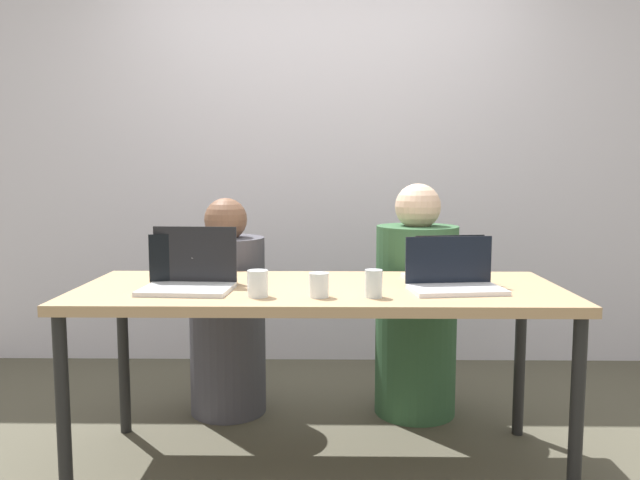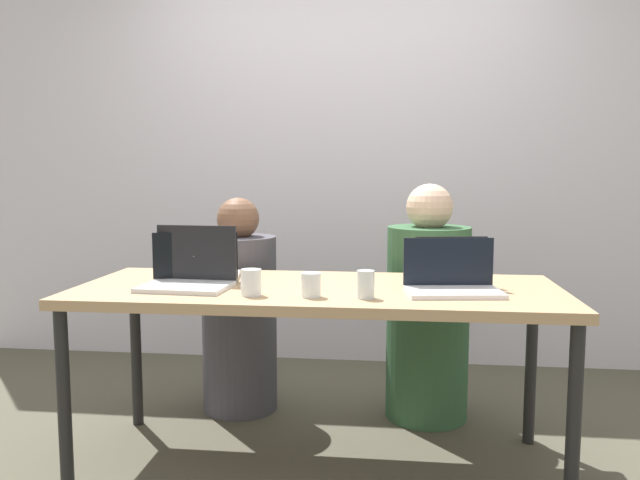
# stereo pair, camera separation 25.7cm
# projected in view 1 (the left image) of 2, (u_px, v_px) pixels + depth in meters

# --- Properties ---
(ground_plane) EXTENTS (12.00, 12.00, 0.00)m
(ground_plane) POSITION_uv_depth(u_px,v_px,m) (320.00, 466.00, 2.60)
(ground_plane) COLOR #4D493B
(back_wall) EXTENTS (5.04, 0.10, 2.59)m
(back_wall) POSITION_uv_depth(u_px,v_px,m) (323.00, 160.00, 3.97)
(back_wall) COLOR silver
(back_wall) RESTS_ON ground
(desk) EXTENTS (1.94, 0.76, 0.76)m
(desk) POSITION_uv_depth(u_px,v_px,m) (320.00, 301.00, 2.52)
(desk) COLOR tan
(desk) RESTS_ON ground
(person_on_left) EXTENTS (0.42, 0.42, 1.09)m
(person_on_left) POSITION_uv_depth(u_px,v_px,m) (227.00, 318.00, 3.14)
(person_on_left) COLOR #45444C
(person_on_left) RESTS_ON ground
(person_on_right) EXTENTS (0.45, 0.45, 1.16)m
(person_on_right) POSITION_uv_depth(u_px,v_px,m) (416.00, 313.00, 3.12)
(person_on_right) COLOR #325937
(person_on_right) RESTS_ON ground
(laptop_back_left) EXTENTS (0.39, 0.29, 0.21)m
(laptop_back_left) POSITION_uv_depth(u_px,v_px,m) (194.00, 271.00, 2.62)
(laptop_back_left) COLOR silver
(laptop_back_left) RESTS_ON desk
(laptop_front_right) EXTENTS (0.38, 0.26, 0.20)m
(laptop_front_right) POSITION_uv_depth(u_px,v_px,m) (454.00, 279.00, 2.43)
(laptop_front_right) COLOR silver
(laptop_front_right) RESTS_ON desk
(laptop_front_left) EXTENTS (0.35, 0.29, 0.24)m
(laptop_front_left) POSITION_uv_depth(u_px,v_px,m) (190.00, 276.00, 2.44)
(laptop_front_left) COLOR silver
(laptop_front_left) RESTS_ON desk
(laptop_back_right) EXTENTS (0.32, 0.26, 0.20)m
(laptop_back_right) POSITION_uv_depth(u_px,v_px,m) (444.00, 271.00, 2.62)
(laptop_back_right) COLOR silver
(laptop_back_right) RESTS_ON desk
(water_glass_right) EXTENTS (0.07, 0.07, 0.10)m
(water_glass_right) POSITION_uv_depth(u_px,v_px,m) (374.00, 285.00, 2.29)
(water_glass_right) COLOR silver
(water_glass_right) RESTS_ON desk
(water_glass_left) EXTENTS (0.08, 0.08, 0.10)m
(water_glass_left) POSITION_uv_depth(u_px,v_px,m) (258.00, 285.00, 2.30)
(water_glass_left) COLOR white
(water_glass_left) RESTS_ON desk
(water_glass_center) EXTENTS (0.07, 0.07, 0.09)m
(water_glass_center) POSITION_uv_depth(u_px,v_px,m) (319.00, 287.00, 2.30)
(water_glass_center) COLOR white
(water_glass_center) RESTS_ON desk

